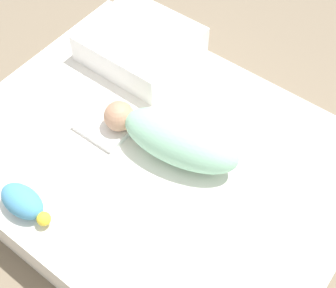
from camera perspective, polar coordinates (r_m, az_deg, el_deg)
ground_plane at (r=1.69m, az=-1.31°, el=-4.70°), size 12.00×12.00×0.00m
bed_mattress at (r=1.61m, az=-1.37°, el=-2.91°), size 1.29×0.99×0.20m
burp_cloth at (r=1.59m, az=-7.77°, el=2.18°), size 0.18×0.14×0.02m
swaddled_baby at (r=1.47m, az=0.79°, el=0.76°), size 0.48×0.23×0.16m
pillow at (r=1.78m, az=-3.40°, el=12.04°), size 0.38×0.34×0.12m
turtle_plush at (r=1.45m, az=-17.22°, el=-6.78°), size 0.19×0.09×0.08m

